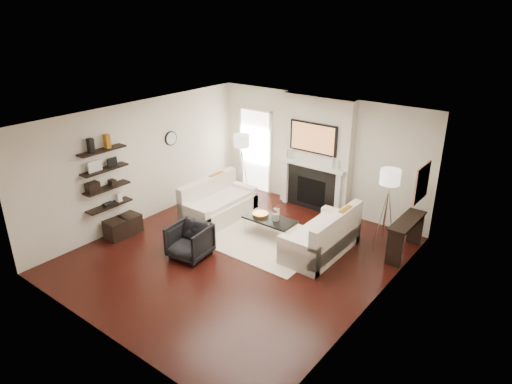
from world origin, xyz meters
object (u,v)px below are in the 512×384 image
Objects in this scene: loveseat_left_base at (219,210)px; coffee_table at (270,219)px; lamp_left_shade at (242,141)px; armchair at (190,239)px; loveseat_right_base at (320,243)px; ottoman_near at (130,223)px; lamp_right_shade at (390,177)px.

coffee_table is at bearing 0.55° from loveseat_left_base.
armchair is at bearing -69.07° from lamp_left_shade.
loveseat_right_base is 4.50× the size of ottoman_near.
coffee_table is at bearing -148.23° from lamp_right_shade.
lamp_left_shade and lamp_right_shade have the same top height.
lamp_left_shade reaches higher than ottoman_near.
coffee_table is at bearing -36.33° from lamp_left_shade.
loveseat_right_base is 4.50× the size of lamp_left_shade.
lamp_right_shade is 1.00× the size of ottoman_near.
coffee_table is 2.75× the size of lamp_right_shade.
loveseat_right_base is 2.57m from armchair.
lamp_left_shade is (-3.08, 1.32, 1.24)m from loveseat_right_base.
loveseat_left_base is 4.50× the size of lamp_right_shade.
armchair is at bearing -133.99° from lamp_right_shade.
armchair is (-1.93, -1.69, 0.16)m from loveseat_right_base.
ottoman_near is (-2.52, -1.67, -0.20)m from coffee_table.
coffee_table is 1.78m from armchair.
armchair is at bearing -138.86° from loveseat_right_base.
coffee_table is 2.58m from lamp_left_shade.
loveseat_left_base is 1.43m from coffee_table.
loveseat_right_base and coffee_table have the same top height.
armchair reaches higher than coffee_table.
lamp_right_shade reaches higher than coffee_table.
loveseat_left_base is 1.74m from armchair.
lamp_right_shade reaches higher than loveseat_left_base.
coffee_table is 1.49× the size of armchair.
lamp_right_shade is (3.90, -0.16, 0.00)m from lamp_left_shade.
lamp_right_shade is (3.42, 1.25, 1.24)m from loveseat_left_base.
ottoman_near is at bearing -154.68° from loveseat_right_base.
armchair is 1.84× the size of ottoman_near.
coffee_table is at bearing 33.59° from ottoman_near.
armchair is at bearing 2.06° from ottoman_near.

